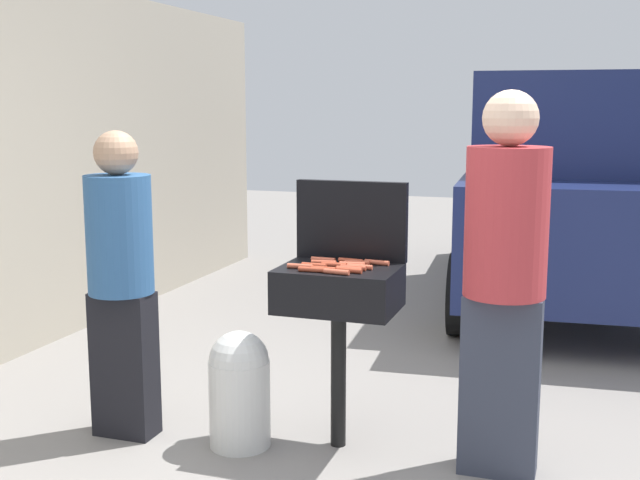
% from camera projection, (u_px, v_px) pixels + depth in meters
% --- Properties ---
extents(ground_plane, '(24.00, 24.00, 0.00)m').
position_uv_depth(ground_plane, '(323.00, 469.00, 3.93)').
color(ground_plane, gray).
extents(bbq_grill, '(0.60, 0.44, 0.95)m').
position_uv_depth(bbq_grill, '(339.00, 295.00, 4.08)').
color(bbq_grill, black).
rests_on(bbq_grill, ground).
extents(grill_lid_open, '(0.60, 0.05, 0.42)m').
position_uv_depth(grill_lid_open, '(351.00, 221.00, 4.22)').
color(grill_lid_open, black).
rests_on(grill_lid_open, bbq_grill).
extents(hot_dog_0, '(0.13, 0.03, 0.03)m').
position_uv_depth(hot_dog_0, '(357.00, 263.00, 4.11)').
color(hot_dog_0, '#B74C33').
rests_on(hot_dog_0, bbq_grill).
extents(hot_dog_1, '(0.13, 0.03, 0.03)m').
position_uv_depth(hot_dog_1, '(360.00, 267.00, 4.00)').
color(hot_dog_1, '#C6593D').
rests_on(hot_dog_1, bbq_grill).
extents(hot_dog_2, '(0.13, 0.03, 0.03)m').
position_uv_depth(hot_dog_2, '(300.00, 266.00, 4.02)').
color(hot_dog_2, '#C6593D').
rests_on(hot_dog_2, bbq_grill).
extents(hot_dog_3, '(0.13, 0.04, 0.03)m').
position_uv_depth(hot_dog_3, '(337.00, 272.00, 3.88)').
color(hot_dog_3, '#C6593D').
rests_on(hot_dog_3, bbq_grill).
extents(hot_dog_4, '(0.13, 0.04, 0.03)m').
position_uv_depth(hot_dog_4, '(324.00, 263.00, 4.11)').
color(hot_dog_4, '#B74C33').
rests_on(hot_dog_4, bbq_grill).
extents(hot_dog_5, '(0.13, 0.04, 0.03)m').
position_uv_depth(hot_dog_5, '(352.00, 264.00, 4.07)').
color(hot_dog_5, '#C6593D').
rests_on(hot_dog_5, bbq_grill).
extents(hot_dog_6, '(0.13, 0.03, 0.03)m').
position_uv_depth(hot_dog_6, '(353.00, 268.00, 3.98)').
color(hot_dog_6, '#B74C33').
rests_on(hot_dog_6, bbq_grill).
extents(hot_dog_7, '(0.13, 0.03, 0.03)m').
position_uv_depth(hot_dog_7, '(349.00, 270.00, 3.92)').
color(hot_dog_7, '#AD4228').
rests_on(hot_dog_7, bbq_grill).
extents(hot_dog_8, '(0.13, 0.03, 0.03)m').
position_uv_depth(hot_dog_8, '(323.00, 260.00, 4.19)').
color(hot_dog_8, '#C6593D').
rests_on(hot_dog_8, bbq_grill).
extents(hot_dog_9, '(0.13, 0.04, 0.03)m').
position_uv_depth(hot_dog_9, '(377.00, 262.00, 4.11)').
color(hot_dog_9, '#C6593D').
rests_on(hot_dog_9, bbq_grill).
extents(hot_dog_10, '(0.13, 0.03, 0.03)m').
position_uv_depth(hot_dog_10, '(323.00, 269.00, 3.95)').
color(hot_dog_10, '#AD4228').
rests_on(hot_dog_10, bbq_grill).
extents(hot_dog_11, '(0.13, 0.03, 0.03)m').
position_uv_depth(hot_dog_11, '(349.00, 269.00, 3.95)').
color(hot_dog_11, '#B74C33').
rests_on(hot_dog_11, bbq_grill).
extents(hot_dog_12, '(0.13, 0.03, 0.03)m').
position_uv_depth(hot_dog_12, '(334.00, 265.00, 4.05)').
color(hot_dog_12, '#AD4228').
rests_on(hot_dog_12, bbq_grill).
extents(hot_dog_13, '(0.13, 0.03, 0.03)m').
position_uv_depth(hot_dog_13, '(351.00, 261.00, 4.16)').
color(hot_dog_13, '#AD4228').
rests_on(hot_dog_13, bbq_grill).
extents(hot_dog_14, '(0.13, 0.04, 0.03)m').
position_uv_depth(hot_dog_14, '(311.00, 270.00, 3.94)').
color(hot_dog_14, '#AD4228').
rests_on(hot_dog_14, bbq_grill).
extents(hot_dog_15, '(0.13, 0.03, 0.03)m').
position_uv_depth(hot_dog_15, '(314.00, 265.00, 4.04)').
color(hot_dog_15, '#AD4228').
rests_on(hot_dog_15, bbq_grill).
extents(propane_tank, '(0.32, 0.32, 0.62)m').
position_uv_depth(propane_tank, '(239.00, 387.00, 4.15)').
color(propane_tank, silver).
rests_on(propane_tank, ground).
extents(person_left, '(0.34, 0.34, 1.64)m').
position_uv_depth(person_left, '(121.00, 274.00, 4.21)').
color(person_left, black).
rests_on(person_left, ground).
extents(person_right, '(0.39, 0.39, 1.84)m').
position_uv_depth(person_right, '(505.00, 272.00, 3.74)').
color(person_right, '#333847').
rests_on(person_right, ground).
extents(parked_minivan, '(2.32, 4.54, 2.02)m').
position_uv_depth(parked_minivan, '(578.00, 188.00, 7.27)').
color(parked_minivan, navy).
rests_on(parked_minivan, ground).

